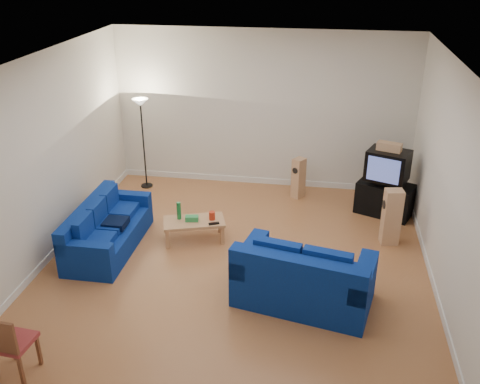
# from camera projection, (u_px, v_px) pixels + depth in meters

# --- Properties ---
(room) EXTENTS (6.01, 6.51, 3.21)m
(room) POSITION_uv_depth(u_px,v_px,m) (236.00, 176.00, 7.83)
(room) COLOR brown
(room) RESTS_ON ground
(sofa_three_seat) EXTENTS (0.87, 2.01, 0.78)m
(sofa_three_seat) POSITION_uv_depth(u_px,v_px,m) (106.00, 232.00, 8.87)
(sofa_three_seat) COLOR navy
(sofa_three_seat) RESTS_ON ground
(sofa_loveseat) EXTENTS (2.04, 1.41, 0.93)m
(sofa_loveseat) POSITION_uv_depth(u_px,v_px,m) (303.00, 282.00, 7.45)
(sofa_loveseat) COLOR navy
(sofa_loveseat) RESTS_ON ground
(coffee_table) EXTENTS (1.14, 0.80, 0.37)m
(coffee_table) POSITION_uv_depth(u_px,v_px,m) (194.00, 223.00, 9.08)
(coffee_table) COLOR tan
(coffee_table) RESTS_ON ground
(bottle) EXTENTS (0.09, 0.09, 0.31)m
(bottle) POSITION_uv_depth(u_px,v_px,m) (179.00, 211.00, 9.05)
(bottle) COLOR #197233
(bottle) RESTS_ON coffee_table
(tissue_box) EXTENTS (0.23, 0.15, 0.09)m
(tissue_box) POSITION_uv_depth(u_px,v_px,m) (192.00, 218.00, 9.03)
(tissue_box) COLOR green
(tissue_box) RESTS_ON coffee_table
(red_canister) EXTENTS (0.15, 0.15, 0.15)m
(red_canister) POSITION_uv_depth(u_px,v_px,m) (212.00, 216.00, 9.07)
(red_canister) COLOR red
(red_canister) RESTS_ON coffee_table
(remote) EXTENTS (0.19, 0.12, 0.02)m
(remote) POSITION_uv_depth(u_px,v_px,m) (214.00, 224.00, 8.94)
(remote) COLOR black
(remote) RESTS_ON coffee_table
(tv_stand) EXTENTS (1.13, 0.90, 0.61)m
(tv_stand) POSITION_uv_depth(u_px,v_px,m) (385.00, 199.00, 9.99)
(tv_stand) COLOR black
(tv_stand) RESTS_ON ground
(av_receiver) EXTENTS (0.51, 0.44, 0.11)m
(av_receiver) POSITION_uv_depth(u_px,v_px,m) (388.00, 181.00, 9.85)
(av_receiver) COLOR black
(av_receiver) RESTS_ON tv_stand
(television) EXTENTS (0.86, 0.76, 0.56)m
(television) POSITION_uv_depth(u_px,v_px,m) (388.00, 165.00, 9.66)
(television) COLOR black
(television) RESTS_ON av_receiver
(centre_speaker) EXTENTS (0.46, 0.31, 0.15)m
(centre_speaker) POSITION_uv_depth(u_px,v_px,m) (389.00, 147.00, 9.53)
(centre_speaker) COLOR tan
(centre_speaker) RESTS_ON television
(speaker_left) EXTENTS (0.29, 0.31, 0.82)m
(speaker_left) POSITION_uv_depth(u_px,v_px,m) (298.00, 178.00, 10.61)
(speaker_left) COLOR tan
(speaker_left) RESTS_ON ground
(speaker_right) EXTENTS (0.33, 0.27, 0.99)m
(speaker_right) POSITION_uv_depth(u_px,v_px,m) (391.00, 217.00, 8.91)
(speaker_right) COLOR tan
(speaker_right) RESTS_ON ground
(floor_lamp) EXTENTS (0.32, 0.32, 1.88)m
(floor_lamp) POSITION_uv_depth(u_px,v_px,m) (141.00, 115.00, 10.59)
(floor_lamp) COLOR black
(floor_lamp) RESTS_ON ground
(dining_chair) EXTENTS (0.46, 0.46, 0.89)m
(dining_chair) POSITION_uv_depth(u_px,v_px,m) (9.00, 342.00, 6.11)
(dining_chair) COLOR brown
(dining_chair) RESTS_ON ground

